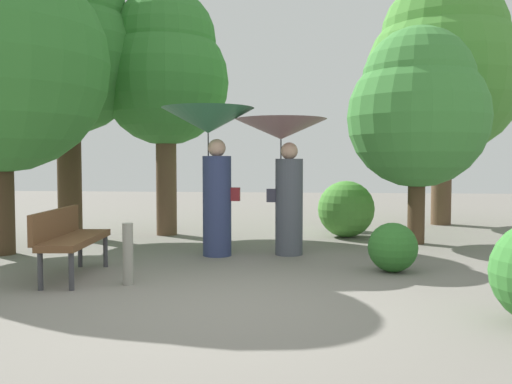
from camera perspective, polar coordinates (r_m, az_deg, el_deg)
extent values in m
plane|color=slate|center=(5.53, -3.61, -11.57)|extent=(40.00, 40.00, 0.00)
cylinder|color=navy|center=(8.20, -4.08, -1.47)|extent=(0.43, 0.43, 1.49)
sphere|color=tan|center=(8.17, -4.10, 4.60)|extent=(0.27, 0.27, 0.27)
cylinder|color=#333338|center=(8.19, -4.99, 3.14)|extent=(0.02, 0.02, 0.86)
cone|color=#33724C|center=(8.21, -5.01, 7.42)|extent=(1.38, 1.38, 0.37)
cube|color=maroon|center=(8.16, -2.18, -0.23)|extent=(0.14, 0.10, 0.20)
cylinder|color=#474C56|center=(8.27, 3.46, -1.56)|extent=(0.41, 0.41, 1.45)
sphere|color=tan|center=(8.25, 3.48, 4.29)|extent=(0.26, 0.26, 0.26)
cylinder|color=#333338|center=(8.25, 2.61, 2.75)|extent=(0.02, 0.02, 0.79)
cone|color=gray|center=(8.26, 2.62, 6.56)|extent=(1.38, 1.38, 0.30)
cube|color=#333342|center=(8.26, 1.61, -0.36)|extent=(0.14, 0.10, 0.20)
cylinder|color=#38383D|center=(6.36, -18.69, -7.74)|extent=(0.06, 0.06, 0.44)
cylinder|color=#38383D|center=(6.48, -21.56, -7.60)|extent=(0.06, 0.06, 0.44)
cylinder|color=#38383D|center=(7.62, -15.41, -5.90)|extent=(0.06, 0.06, 0.44)
cylinder|color=#38383D|center=(7.72, -17.86, -5.83)|extent=(0.06, 0.06, 0.44)
cube|color=brown|center=(7.00, -18.27, -4.76)|extent=(0.59, 1.54, 0.08)
cube|color=brown|center=(7.06, -20.15, -3.13)|extent=(0.21, 1.50, 0.35)
cylinder|color=brown|center=(12.97, 18.85, 6.41)|extent=(0.44, 0.44, 4.36)
sphere|color=#4C9338|center=(13.08, 18.94, 11.18)|extent=(3.46, 3.46, 3.46)
sphere|color=#4C9338|center=(13.23, 19.01, 14.93)|extent=(2.77, 2.77, 2.77)
cylinder|color=#42301E|center=(10.79, -18.96, 7.14)|extent=(0.44, 0.44, 4.38)
sphere|color=#387F33|center=(10.93, -19.06, 12.87)|extent=(2.71, 2.71, 2.71)
sphere|color=#387F33|center=(11.11, -19.14, 17.32)|extent=(2.17, 2.17, 2.17)
cylinder|color=#4C3823|center=(9.76, 16.43, 3.23)|extent=(0.29, 0.29, 2.88)
sphere|color=#428C3D|center=(9.79, 16.49, 7.46)|extent=(2.39, 2.39, 2.39)
sphere|color=#428C3D|center=(9.85, 16.55, 10.80)|extent=(1.91, 1.91, 1.91)
cylinder|color=brown|center=(10.66, -9.37, 6.08)|extent=(0.39, 0.39, 3.91)
sphere|color=#387F33|center=(10.75, -9.41, 11.29)|extent=(2.42, 2.42, 2.42)
sphere|color=#387F33|center=(10.89, -9.45, 15.37)|extent=(1.93, 1.93, 1.93)
sphere|color=#2D6B28|center=(7.22, 14.06, -5.61)|extent=(0.63, 0.63, 0.63)
sphere|color=#428C3D|center=(11.33, 8.63, -2.36)|extent=(0.65, 0.65, 0.65)
sphere|color=#4C9338|center=(10.35, 9.38, -1.76)|extent=(1.05, 1.05, 1.05)
cylinder|color=gray|center=(6.45, -13.20, -6.30)|extent=(0.12, 0.12, 0.71)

